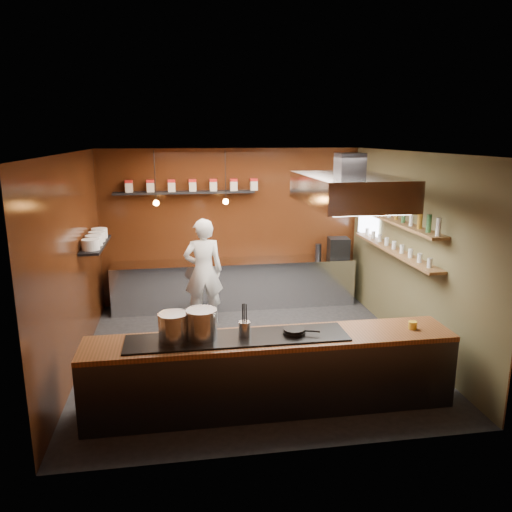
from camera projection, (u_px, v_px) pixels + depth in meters
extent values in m
plane|color=black|center=(252.00, 352.00, 7.64)|extent=(5.00, 5.00, 0.00)
plane|color=#331309|center=(232.00, 227.00, 9.68)|extent=(5.00, 0.00, 5.00)
plane|color=#331309|center=(73.00, 264.00, 6.90)|extent=(0.00, 5.00, 5.00)
plane|color=brown|center=(412.00, 251.00, 7.66)|extent=(0.00, 5.00, 5.00)
plane|color=silver|center=(251.00, 152.00, 6.93)|extent=(5.00, 5.00, 0.00)
plane|color=white|center=(369.00, 210.00, 9.19)|extent=(0.00, 1.00, 1.00)
cube|color=silver|center=(235.00, 284.00, 9.61)|extent=(4.60, 0.65, 0.90)
cube|color=#38383D|center=(271.00, 375.00, 6.00)|extent=(4.40, 0.70, 0.86)
cube|color=brown|center=(271.00, 339.00, 5.89)|extent=(4.40, 0.72, 0.06)
cube|color=black|center=(238.00, 338.00, 5.82)|extent=(2.60, 0.55, 0.02)
cube|color=black|center=(185.00, 192.00, 9.25)|extent=(2.60, 0.26, 0.04)
cube|color=black|center=(96.00, 245.00, 7.88)|extent=(0.30, 1.40, 0.04)
cube|color=brown|center=(396.00, 221.00, 7.83)|extent=(0.26, 2.80, 0.04)
cube|color=brown|center=(394.00, 250.00, 7.94)|extent=(0.26, 2.80, 0.04)
cube|color=#38383D|center=(350.00, 164.00, 6.78)|extent=(0.35, 0.35, 0.30)
cube|color=silver|center=(349.00, 190.00, 6.86)|extent=(1.20, 2.00, 0.40)
cube|color=white|center=(348.00, 205.00, 6.91)|extent=(1.00, 1.80, 0.02)
cylinder|color=black|center=(155.00, 177.00, 8.45)|extent=(0.01, 0.01, 0.90)
sphere|color=orange|center=(156.00, 203.00, 8.56)|extent=(0.10, 0.10, 0.10)
cylinder|color=black|center=(225.00, 176.00, 8.64)|extent=(0.01, 0.01, 0.90)
sphere|color=orange|center=(226.00, 202.00, 8.74)|extent=(0.10, 0.10, 0.10)
cube|color=beige|center=(129.00, 188.00, 9.07)|extent=(0.13, 0.13, 0.17)
cube|color=#B51916|center=(129.00, 182.00, 9.04)|extent=(0.13, 0.13, 0.05)
cube|color=beige|center=(150.00, 187.00, 9.13)|extent=(0.13, 0.13, 0.17)
cube|color=#B51916|center=(150.00, 181.00, 9.10)|extent=(0.13, 0.13, 0.05)
cube|color=beige|center=(172.00, 187.00, 9.19)|extent=(0.13, 0.13, 0.17)
cube|color=#B51916|center=(171.00, 181.00, 9.16)|extent=(0.13, 0.13, 0.05)
cube|color=beige|center=(193.00, 187.00, 9.24)|extent=(0.13, 0.13, 0.17)
cube|color=#B51916|center=(192.00, 181.00, 9.22)|extent=(0.14, 0.13, 0.05)
cube|color=beige|center=(213.00, 186.00, 9.30)|extent=(0.13, 0.13, 0.17)
cube|color=#B51916|center=(213.00, 180.00, 9.28)|extent=(0.14, 0.13, 0.05)
cube|color=beige|center=(234.00, 186.00, 9.36)|extent=(0.13, 0.13, 0.17)
cube|color=#B51916|center=(234.00, 180.00, 9.34)|extent=(0.14, 0.13, 0.05)
cube|color=beige|center=(254.00, 186.00, 9.42)|extent=(0.13, 0.13, 0.17)
cube|color=#B51916|center=(254.00, 180.00, 9.39)|extent=(0.14, 0.13, 0.05)
cylinder|color=white|center=(91.00, 245.00, 7.42)|extent=(0.26, 0.26, 0.16)
cylinder|color=white|center=(94.00, 240.00, 7.71)|extent=(0.26, 0.26, 0.16)
cylinder|color=white|center=(97.00, 237.00, 8.00)|extent=(0.26, 0.26, 0.16)
cylinder|color=white|center=(99.00, 233.00, 8.28)|extent=(0.26, 0.26, 0.16)
cylinder|color=silver|center=(438.00, 227.00, 6.55)|extent=(0.06, 0.06, 0.24)
cylinder|color=#2D5933|center=(429.00, 224.00, 6.80)|extent=(0.06, 0.06, 0.24)
cylinder|color=#8C601E|center=(420.00, 221.00, 7.05)|extent=(0.06, 0.06, 0.24)
cylinder|color=silver|center=(411.00, 218.00, 7.30)|extent=(0.06, 0.06, 0.24)
cylinder|color=#2D5933|center=(404.00, 215.00, 7.54)|extent=(0.06, 0.06, 0.24)
cylinder|color=#8C601E|center=(396.00, 212.00, 7.79)|extent=(0.06, 0.06, 0.24)
cylinder|color=silver|center=(389.00, 210.00, 8.04)|extent=(0.06, 0.06, 0.24)
cylinder|color=#2D5933|center=(383.00, 208.00, 8.29)|extent=(0.06, 0.06, 0.24)
cylinder|color=#8C601E|center=(377.00, 206.00, 8.54)|extent=(0.06, 0.06, 0.24)
cylinder|color=silver|center=(371.00, 204.00, 8.79)|extent=(0.06, 0.06, 0.24)
cylinder|color=#2D5933|center=(366.00, 202.00, 9.04)|extent=(0.06, 0.06, 0.24)
cylinder|color=silver|center=(430.00, 263.00, 6.81)|extent=(0.07, 0.07, 0.13)
cylinder|color=silver|center=(420.00, 258.00, 7.09)|extent=(0.07, 0.07, 0.13)
cylinder|color=silver|center=(410.00, 253.00, 7.37)|extent=(0.07, 0.07, 0.13)
cylinder|color=silver|center=(402.00, 249.00, 7.64)|extent=(0.07, 0.07, 0.13)
cylinder|color=silver|center=(394.00, 245.00, 7.92)|extent=(0.07, 0.07, 0.13)
cylinder|color=silver|center=(387.00, 241.00, 8.19)|extent=(0.07, 0.07, 0.13)
cylinder|color=silver|center=(380.00, 238.00, 8.47)|extent=(0.07, 0.07, 0.13)
cylinder|color=silver|center=(373.00, 235.00, 8.75)|extent=(0.07, 0.07, 0.13)
cylinder|color=silver|center=(367.00, 232.00, 9.02)|extent=(0.07, 0.07, 0.13)
cylinder|color=#B3B6BB|center=(202.00, 324.00, 5.75)|extent=(0.42, 0.42, 0.35)
cylinder|color=#B0B2B7|center=(173.00, 327.00, 5.71)|extent=(0.40, 0.40, 0.32)
cylinder|color=silver|center=(245.00, 329.00, 5.82)|extent=(0.17, 0.17, 0.18)
cylinder|color=black|center=(294.00, 333.00, 5.91)|extent=(0.27, 0.27, 0.03)
cylinder|color=black|center=(294.00, 330.00, 5.90)|extent=(0.25, 0.25, 0.03)
cylinder|color=black|center=(312.00, 331.00, 5.87)|extent=(0.18, 0.08, 0.02)
cylinder|color=gold|center=(413.00, 325.00, 6.11)|extent=(0.12, 0.12, 0.09)
cube|color=black|center=(338.00, 248.00, 9.75)|extent=(0.43, 0.41, 0.39)
imported|color=white|center=(203.00, 271.00, 8.66)|extent=(0.70, 0.48, 1.86)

